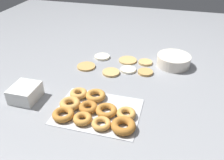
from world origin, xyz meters
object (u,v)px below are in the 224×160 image
Objects in this scene: pancake_3 at (111,72)px; batter_bowl at (173,60)px; pancake_5 at (145,72)px; donut_tray at (94,110)px; pancake_0 at (128,70)px; pancake_1 at (128,60)px; pancake_6 at (145,62)px; container_stack at (25,93)px; pancake_2 at (102,57)px; pancake_4 at (86,66)px.

batter_bowl is (0.35, 0.20, 0.03)m from pancake_3.
donut_tray reaches higher than pancake_5.
pancake_0 is 0.13m from pancake_1.
container_stack reaches higher than pancake_6.
pancake_6 is at bearing -173.76° from batter_bowl.
container_stack is (-0.23, -0.54, 0.03)m from pancake_2.
container_stack reaches higher than pancake_4.
batter_bowl reaches higher than pancake_2.
pancake_2 is 0.26× the size of donut_tray.
donut_tray is at bearing -105.87° from pancake_6.
container_stack is at bearing -134.39° from pancake_6.
pancake_2 is 0.57m from donut_tray.
pancake_1 is 0.30× the size of donut_tray.
pancake_6 is at bearing 74.13° from donut_tray.
pancake_2 is 0.72× the size of container_stack.
batter_bowl is at bearing 59.99° from donut_tray.
pancake_5 is (0.37, 0.03, 0.00)m from pancake_4.
donut_tray is (-0.04, -0.55, 0.01)m from pancake_1.
pancake_5 is at bearing -1.10° from pancake_0.
pancake_1 is 1.03× the size of pancake_4.
donut_tray is at bearing -99.24° from pancake_0.
donut_tray is at bearing -120.01° from batter_bowl.
pancake_0 and pancake_5 have the same top height.
batter_bowl is (0.15, 0.14, 0.03)m from pancake_5.
pancake_3 is at bearing 93.52° from donut_tray.
donut_tray is at bearing -64.48° from pancake_4.
pancake_1 is 0.55m from donut_tray.
pancake_5 is 0.13m from pancake_6.
pancake_1 is 1.30× the size of pancake_5.
batter_bowl is (0.33, 0.57, 0.02)m from donut_tray.
pancake_4 is (-0.23, -0.15, 0.00)m from pancake_1.
container_stack is at bearing -113.42° from pancake_2.
pancake_3 is 0.50× the size of batter_bowl.
container_stack is at bearing -136.56° from pancake_0.
batter_bowl is (0.29, 0.02, 0.03)m from pancake_1.
pancake_5 is at bearing 67.72° from donut_tray.
pancake_4 is at bearing 169.52° from pancake_3.
batter_bowl reaches higher than donut_tray.
pancake_0 is 0.24× the size of donut_tray.
container_stack is at bearing -134.10° from pancake_3.
batter_bowl is at bearing 17.79° from pancake_4.
pancake_6 is at bearing -0.42° from pancake_1.
pancake_3 is (0.11, -0.18, -0.00)m from pancake_2.
pancake_2 is at bearing 103.71° from donut_tray.
pancake_2 is (-0.21, 0.12, 0.00)m from pancake_0.
container_stack is at bearing -114.46° from pancake_4.
pancake_3 reaches higher than pancake_1.
pancake_0 reaches higher than pancake_1.
donut_tray is (0.19, -0.40, 0.01)m from pancake_4.
pancake_0 is 0.11m from pancake_3.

